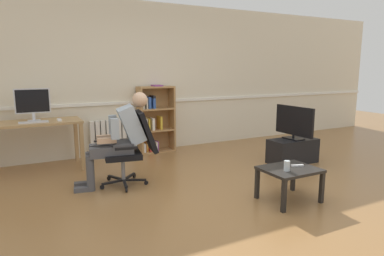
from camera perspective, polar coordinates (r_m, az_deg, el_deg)
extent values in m
plane|color=olive|center=(4.19, 3.64, -11.49)|extent=(18.00, 18.00, 0.00)
cube|color=beige|center=(6.31, -8.90, 8.27)|extent=(12.00, 0.10, 2.70)
cube|color=white|center=(6.28, -8.60, 4.34)|extent=(12.00, 0.03, 0.05)
cube|color=tan|center=(5.40, -18.01, -3.01)|extent=(0.06, 0.06, 0.72)
cube|color=tan|center=(5.92, -18.90, -1.93)|extent=(0.06, 0.06, 0.72)
cube|color=tan|center=(5.54, -24.84, 0.85)|extent=(1.28, 0.62, 0.04)
cube|color=silver|center=(5.59, -25.03, 1.16)|extent=(0.18, 0.14, 0.01)
cube|color=silver|center=(5.60, -25.08, 1.76)|extent=(0.04, 0.02, 0.10)
cube|color=silver|center=(5.58, -25.26, 4.15)|extent=(0.49, 0.02, 0.37)
cube|color=black|center=(5.56, -25.26, 4.14)|extent=(0.45, 0.00, 0.33)
cube|color=silver|center=(5.39, -25.10, 0.90)|extent=(0.40, 0.12, 0.02)
cube|color=white|center=(5.44, -21.43, 1.29)|extent=(0.06, 0.10, 0.03)
cube|color=#AD7F4C|center=(6.13, -8.77, 1.22)|extent=(0.03, 0.28, 1.21)
cube|color=#AD7F4C|center=(6.36, -3.40, 1.64)|extent=(0.03, 0.28, 1.21)
cube|color=#AD7F4C|center=(6.37, -6.50, 1.60)|extent=(0.63, 0.02, 1.21)
cube|color=#AD7F4C|center=(6.36, -5.94, -3.83)|extent=(0.60, 0.28, 0.03)
cube|color=#AD7F4C|center=(6.27, -6.00, -0.34)|extent=(0.60, 0.28, 0.03)
cube|color=#AD7F4C|center=(6.21, -6.07, 3.23)|extent=(0.60, 0.28, 0.03)
cube|color=#AD7F4C|center=(6.18, -6.14, 6.85)|extent=(0.60, 0.28, 0.03)
cube|color=white|center=(6.24, -8.21, -3.26)|extent=(0.05, 0.19, 0.16)
cube|color=white|center=(6.17, -8.32, 0.31)|extent=(0.04, 0.19, 0.16)
cube|color=beige|center=(6.10, -8.38, 3.98)|extent=(0.03, 0.19, 0.17)
cube|color=orange|center=(6.27, -7.77, -3.02)|extent=(0.03, 0.19, 0.19)
cube|color=beige|center=(6.19, -7.92, 0.65)|extent=(0.05, 0.19, 0.22)
cube|color=beige|center=(6.12, -7.82, 4.15)|extent=(0.03, 0.19, 0.20)
cube|color=red|center=(6.28, -7.14, -3.13)|extent=(0.05, 0.19, 0.16)
cube|color=gold|center=(6.20, -7.45, 0.65)|extent=(0.03, 0.19, 0.22)
cube|color=#2D519E|center=(6.17, -7.38, 4.25)|extent=(0.05, 0.19, 0.21)
cube|color=orange|center=(6.28, -6.67, -2.98)|extent=(0.03, 0.19, 0.19)
cube|color=white|center=(6.22, -6.75, 0.69)|extent=(0.05, 0.19, 0.22)
cube|color=#2D519E|center=(6.19, -6.62, 4.18)|extent=(0.05, 0.19, 0.18)
cube|color=#89428E|center=(6.34, -6.02, -2.94)|extent=(0.03, 0.19, 0.17)
cube|color=red|center=(6.24, -6.72, 0.42)|extent=(0.04, 0.19, 0.15)
cube|color=black|center=(6.19, -6.62, 4.39)|extent=(0.04, 0.19, 0.23)
cube|color=white|center=(6.32, -6.21, -3.00)|extent=(0.03, 0.19, 0.17)
cube|color=gold|center=(6.29, -5.46, 0.92)|extent=(0.04, 0.19, 0.24)
cube|color=#89428E|center=(6.22, -5.92, 7.12)|extent=(0.16, 0.22, 0.02)
cube|color=white|center=(6.09, -16.42, -1.87)|extent=(0.07, 0.08, 0.64)
cube|color=white|center=(6.11, -15.56, -1.79)|extent=(0.07, 0.08, 0.64)
cube|color=white|center=(6.13, -14.71, -1.71)|extent=(0.07, 0.08, 0.64)
cube|color=white|center=(6.15, -13.86, -1.64)|extent=(0.07, 0.08, 0.64)
cube|color=white|center=(6.17, -13.02, -1.56)|extent=(0.07, 0.08, 0.64)
cube|color=white|center=(6.20, -12.18, -1.48)|extent=(0.07, 0.08, 0.64)
cube|color=white|center=(6.22, -11.36, -1.41)|extent=(0.07, 0.08, 0.64)
cube|color=white|center=(6.25, -10.53, -1.33)|extent=(0.07, 0.08, 0.64)
cube|color=black|center=(4.51, -11.22, -9.15)|extent=(0.09, 0.30, 0.02)
cylinder|color=black|center=(4.38, -10.97, -10.25)|extent=(0.03, 0.06, 0.06)
cube|color=black|center=(4.63, -9.60, -8.61)|extent=(0.28, 0.17, 0.02)
cylinder|color=black|center=(4.61, -7.72, -9.10)|extent=(0.06, 0.05, 0.06)
cube|color=black|center=(4.78, -10.54, -8.03)|extent=(0.24, 0.23, 0.02)
cylinder|color=black|center=(4.91, -9.68, -7.95)|extent=(0.06, 0.05, 0.06)
cube|color=black|center=(4.76, -12.67, -8.18)|extent=(0.16, 0.29, 0.02)
cylinder|color=black|center=(4.88, -13.82, -8.23)|extent=(0.04, 0.06, 0.06)
cube|color=black|center=(4.60, -13.16, -8.86)|extent=(0.30, 0.08, 0.02)
cylinder|color=black|center=(4.56, -14.90, -9.61)|extent=(0.06, 0.03, 0.06)
cylinder|color=gray|center=(4.60, -11.51, -6.67)|extent=(0.05, 0.05, 0.30)
cube|color=black|center=(4.56, -11.59, -4.44)|extent=(0.53, 0.53, 0.07)
cube|color=black|center=(4.53, -7.68, -0.52)|extent=(0.31, 0.47, 0.55)
cube|color=black|center=(4.78, -11.76, -1.99)|extent=(0.28, 0.09, 0.03)
cube|color=black|center=(4.27, -11.00, -3.39)|extent=(0.28, 0.09, 0.03)
cube|color=#4C4C51|center=(4.53, -11.64, -3.16)|extent=(0.31, 0.38, 0.14)
cube|color=#A3B2C1|center=(4.49, -10.19, 0.60)|extent=(0.41, 0.40, 0.52)
sphere|color=#D6A884|center=(4.46, -8.79, 4.72)|extent=(0.20, 0.20, 0.20)
cube|color=black|center=(4.49, -15.24, -2.12)|extent=(0.15, 0.06, 0.02)
cube|color=#4C4C51|center=(4.62, -14.34, -3.40)|extent=(0.43, 0.20, 0.13)
cylinder|color=#4C4C51|center=(4.68, -16.77, -6.61)|extent=(0.10, 0.10, 0.46)
cube|color=#4C4C51|center=(4.74, -17.87, -8.97)|extent=(0.23, 0.13, 0.06)
cube|color=#4C4C51|center=(4.42, -14.18, -3.98)|extent=(0.43, 0.20, 0.13)
cylinder|color=#4C4C51|center=(4.49, -16.72, -7.33)|extent=(0.10, 0.10, 0.46)
cube|color=#4C4C51|center=(4.55, -17.86, -9.78)|extent=(0.23, 0.13, 0.06)
cube|color=#A3B2C1|center=(4.62, -13.20, 0.52)|extent=(0.11, 0.10, 0.26)
cube|color=#D6A884|center=(4.58, -14.31, -1.58)|extent=(0.25, 0.11, 0.07)
cube|color=#A3B2C1|center=(4.31, -12.85, -0.15)|extent=(0.11, 0.10, 0.26)
cube|color=#D6A884|center=(4.40, -14.15, -2.06)|extent=(0.25, 0.11, 0.07)
cube|color=black|center=(5.80, 16.57, -3.70)|extent=(0.80, 0.40, 0.39)
cube|color=black|center=(5.75, 16.67, -1.70)|extent=(0.21, 0.33, 0.02)
cylinder|color=black|center=(5.75, 16.69, -1.36)|extent=(0.04, 0.04, 0.05)
cube|color=black|center=(5.70, 16.82, 1.19)|extent=(0.06, 0.78, 0.47)
cube|color=white|center=(5.72, 16.97, 1.20)|extent=(0.03, 0.73, 0.43)
cube|color=black|center=(3.83, 15.20, -11.03)|extent=(0.04, 0.04, 0.36)
cube|color=black|center=(4.22, 21.00, -9.36)|extent=(0.04, 0.04, 0.36)
cube|color=black|center=(4.51, 16.65, -7.84)|extent=(0.04, 0.04, 0.36)
cube|color=black|center=(4.15, 10.90, -9.18)|extent=(0.04, 0.04, 0.36)
cube|color=black|center=(4.11, 16.12, -6.71)|extent=(0.63, 0.51, 0.03)
cylinder|color=silver|center=(3.97, 15.69, -6.15)|extent=(0.07, 0.07, 0.12)
cube|color=white|center=(4.20, 17.29, -6.04)|extent=(0.15, 0.09, 0.02)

